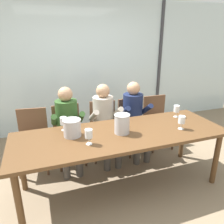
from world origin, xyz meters
The scene contains 19 objects.
ground centered at (0.00, 1.00, 0.00)m, with size 14.00×14.00×0.00m, color #847056.
window_glass_panel centered at (0.00, 2.12, 1.30)m, with size 7.82×0.03×2.60m, color silver.
window_mullion_right centered at (1.76, 2.10, 1.30)m, with size 0.06×0.06×2.60m, color #38383D.
hillside_vineyard centered at (0.00, 5.50, 1.04)m, with size 13.82×2.40×2.08m, color #477A38.
dining_table centered at (0.00, 0.00, 0.71)m, with size 2.62×0.91×0.78m.
chair_near_curtain centered at (-1.05, 0.87, 0.53)m, with size 0.49×0.49×0.90m.
chair_left_of_center centered at (-0.53, 0.89, 0.53)m, with size 0.46×0.46×0.90m.
chair_center centered at (0.04, 0.88, 0.53)m, with size 0.49×0.49×0.90m.
chair_right_of_center centered at (0.55, 0.89, 0.53)m, with size 0.49×0.49×0.90m.
chair_near_window_right centered at (1.03, 0.89, 0.53)m, with size 0.45×0.45×0.90m.
person_olive_shirt centered at (-0.55, 0.73, 0.70)m, with size 0.47×0.62×1.22m.
person_beige_jumper centered at (0.02, 0.73, 0.70)m, with size 0.47×0.62×1.22m.
person_navy_polo centered at (0.52, 0.73, 0.70)m, with size 0.46×0.61×1.22m.
ice_bucket_primary centered at (0.00, -0.01, 0.90)m, with size 0.19×0.19×0.24m.
ice_bucket_secondary centered at (-0.58, 0.11, 0.89)m, with size 0.21×0.21×0.21m.
wine_glass_by_left_taster centered at (0.75, -0.15, 0.90)m, with size 0.08×0.08×0.17m.
wine_glass_near_bucket centered at (-0.65, 0.31, 0.90)m, with size 0.08×0.08×0.17m.
wine_glass_center_pour centered at (0.95, 0.24, 0.90)m, with size 0.08×0.08×0.17m.
wine_glass_by_right_taster centered at (-0.45, -0.16, 0.90)m, with size 0.08×0.08×0.17m.
Camera 1 is at (-0.92, -2.23, 1.90)m, focal length 34.67 mm.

